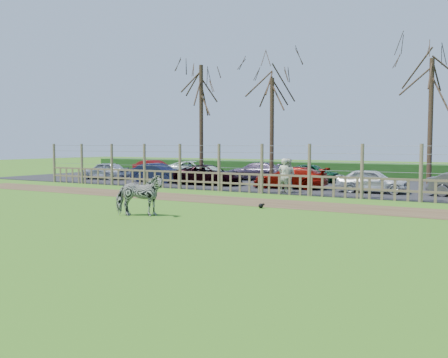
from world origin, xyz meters
The scene contains 21 objects.
ground centered at (0.00, 0.00, 0.00)m, with size 120.00×120.00×0.00m, color #53A22D.
dirt_strip centered at (0.00, 4.50, 0.01)m, with size 34.00×2.80×0.01m, color brown.
asphalt centered at (0.00, 14.50, 0.02)m, with size 44.00×13.00×0.04m, color #232326.
hedge centered at (0.00, 21.50, 0.55)m, with size 46.00×2.00×1.10m, color #1E4716.
fence centered at (0.00, 8.00, 0.80)m, with size 30.16×0.16×2.50m.
tree_left centered at (-6.50, 12.50, 5.62)m, with size 4.80×4.80×7.88m.
tree_mid centered at (-2.00, 13.50, 4.87)m, with size 4.80×4.80×6.83m.
tree_right centered at (7.00, 14.00, 5.24)m, with size 4.80×4.80×7.35m.
zebra centered at (-0.20, -1.24, 0.73)m, with size 0.79×1.73×1.46m, color gray.
visitor_a centered at (0.94, 8.62, 0.90)m, with size 0.63×0.41×1.72m, color beige.
visitor_b centered at (1.05, 8.79, 0.90)m, with size 0.84×0.65×1.72m, color beige.
crow centered at (2.50, 2.79, 0.10)m, with size 0.25×0.19×0.20m.
car_0 centered at (-13.66, 11.21, 0.64)m, with size 1.42×3.52×1.20m, color #AAAFBF.
car_1 centered at (-8.84, 10.98, 0.64)m, with size 1.27×3.64×1.20m, color #181D3D.
car_2 centered at (-4.96, 10.97, 0.64)m, with size 1.99×4.32×1.20m, color black.
car_3 centered at (0.26, 11.01, 0.64)m, with size 1.68×4.13×1.20m, color maroon.
car_4 centered at (4.78, 10.78, 0.64)m, with size 1.42×3.52×1.20m, color silver.
car_7 centered at (-13.14, 16.14, 0.64)m, with size 1.27×3.64×1.20m, color maroon.
car_8 centered at (-9.48, 16.14, 0.64)m, with size 1.99×4.32×1.20m, color silver.
car_9 centered at (-4.30, 15.88, 0.64)m, with size 1.68×4.13×1.20m, color slate.
car_10 centered at (-0.31, 15.98, 0.64)m, with size 1.42×3.52×1.20m, color #0D4225.
Camera 1 is at (10.88, -14.50, 2.48)m, focal length 40.00 mm.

